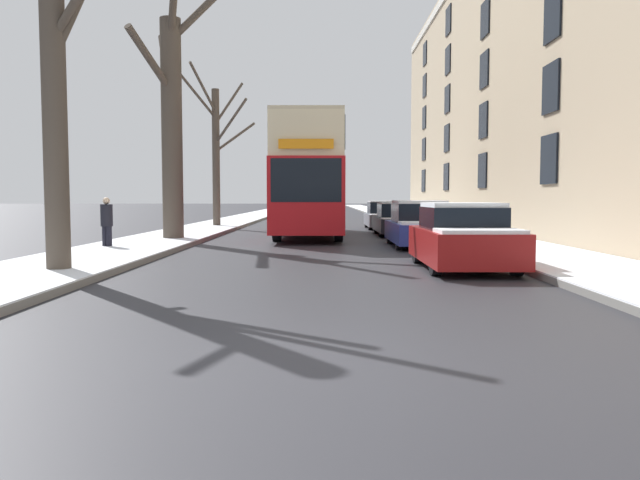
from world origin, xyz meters
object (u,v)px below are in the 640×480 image
double_decker_bus (310,173)px  parked_car_3 (385,216)px  bare_tree_left_0 (55,67)px  bare_tree_left_2 (216,149)px  parked_car_2 (397,220)px  pedestrian_left_sidewalk (107,222)px  bare_tree_left_1 (172,114)px  parked_car_1 (419,226)px  parked_car_0 (463,238)px

double_decker_bus → parked_car_3: bearing=59.0°
parked_car_3 → bare_tree_left_0: bearing=-113.6°
bare_tree_left_2 → double_decker_bus: bearing=-52.7°
parked_car_2 → pedestrian_left_sidewalk: pedestrian_left_sidewalk is taller
bare_tree_left_2 → parked_car_3: bare_tree_left_2 is taller
bare_tree_left_0 → bare_tree_left_2: bare_tree_left_0 is taller
bare_tree_left_0 → bare_tree_left_1: bearing=90.2°
bare_tree_left_0 → bare_tree_left_2: size_ratio=1.02×
bare_tree_left_0 → parked_car_2: bearing=58.5°
bare_tree_left_1 → double_decker_bus: bearing=36.2°
parked_car_2 → parked_car_3: bearing=90.0°
bare_tree_left_0 → pedestrian_left_sidewalk: size_ratio=5.18×
parked_car_3 → pedestrian_left_sidewalk: pedestrian_left_sidewalk is taller
double_decker_bus → parked_car_2: size_ratio=2.45×
parked_car_1 → pedestrian_left_sidewalk: size_ratio=2.75×
parked_car_0 → parked_car_1: parked_car_1 is taller
bare_tree_left_0 → bare_tree_left_2: 19.69m
parked_car_2 → parked_car_0: bearing=-90.0°
parked_car_1 → pedestrian_left_sidewalk: pedestrian_left_sidewalk is taller
bare_tree_left_2 → parked_car_2: size_ratio=1.87×
parked_car_0 → parked_car_2: (-0.00, 12.42, -0.05)m
parked_car_3 → pedestrian_left_sidewalk: 16.51m
bare_tree_left_1 → bare_tree_left_0: bearing=-89.8°
double_decker_bus → parked_car_1: 6.88m
double_decker_bus → parked_car_3: double_decker_bus is taller
bare_tree_left_0 → double_decker_bus: (4.75, 13.19, -1.57)m
parked_car_2 → bare_tree_left_0: bearing=-121.5°
bare_tree_left_1 → bare_tree_left_2: bearing=90.9°
parked_car_3 → parked_car_0: bearing=-90.0°
bare_tree_left_2 → parked_car_1: bare_tree_left_2 is taller
bare_tree_left_2 → parked_car_3: (8.63, -0.39, -3.44)m
bare_tree_left_2 → parked_car_1: size_ratio=1.85×
bare_tree_left_0 → pedestrian_left_sidewalk: bare_tree_left_0 is taller
bare_tree_left_1 → parked_car_2: bearing=25.7°
bare_tree_left_1 → pedestrian_left_sidewalk: 5.42m
bare_tree_left_2 → parked_car_3: 9.29m
bare_tree_left_0 → parked_car_1: bare_tree_left_0 is taller
bare_tree_left_1 → parked_car_0: bare_tree_left_1 is taller
double_decker_bus → parked_car_1: bearing=-56.2°
bare_tree_left_2 → parked_car_1: bearing=-54.3°
parked_car_1 → parked_car_2: (-0.00, 6.06, -0.04)m
bare_tree_left_1 → parked_car_0: 12.49m
bare_tree_left_0 → parked_car_2: size_ratio=1.90×
bare_tree_left_0 → parked_car_0: size_ratio=2.04×
parked_car_0 → pedestrian_left_sidewalk: pedestrian_left_sidewalk is taller
bare_tree_left_1 → parked_car_1: bare_tree_left_1 is taller
double_decker_bus → parked_car_3: size_ratio=2.43×
bare_tree_left_0 → parked_car_1: size_ratio=1.88×
bare_tree_left_1 → parked_car_2: (8.46, 4.08, -3.88)m
parked_car_2 → bare_tree_left_2: bearing=145.5°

